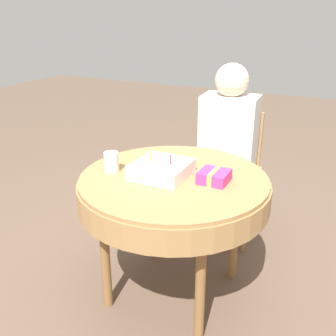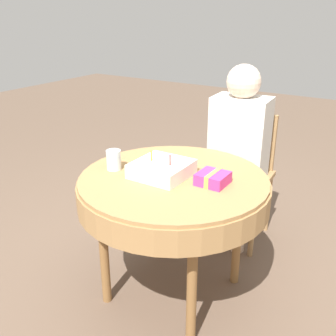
{
  "view_description": "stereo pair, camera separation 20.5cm",
  "coord_description": "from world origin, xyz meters",
  "px_view_note": "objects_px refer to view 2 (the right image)",
  "views": [
    {
      "loc": [
        0.81,
        -1.71,
        1.56
      ],
      "look_at": [
        -0.03,
        -0.01,
        0.78
      ],
      "focal_mm": 42.0,
      "sensor_mm": 36.0,
      "label": 1
    },
    {
      "loc": [
        0.99,
        -1.61,
        1.56
      ],
      "look_at": [
        -0.03,
        -0.01,
        0.78
      ],
      "focal_mm": 42.0,
      "sensor_mm": 36.0,
      "label": 2
    }
  ],
  "objects_px": {
    "drinking_glass": "(114,160)",
    "person": "(239,139)",
    "gift_box": "(213,178)",
    "chair": "(240,170)",
    "birthday_cake": "(162,169)"
  },
  "relations": [
    {
      "from": "chair",
      "to": "birthday_cake",
      "type": "xyz_separation_m",
      "value": [
        -0.11,
        -0.84,
        0.28
      ]
    },
    {
      "from": "gift_box",
      "to": "chair",
      "type": "bearing_deg",
      "value": 101.7
    },
    {
      "from": "person",
      "to": "drinking_glass",
      "type": "bearing_deg",
      "value": -119.18
    },
    {
      "from": "chair",
      "to": "drinking_glass",
      "type": "distance_m",
      "value": 1.03
    },
    {
      "from": "chair",
      "to": "drinking_glass",
      "type": "relative_size",
      "value": 8.12
    },
    {
      "from": "drinking_glass",
      "to": "gift_box",
      "type": "bearing_deg",
      "value": 11.99
    },
    {
      "from": "drinking_glass",
      "to": "gift_box",
      "type": "distance_m",
      "value": 0.56
    },
    {
      "from": "person",
      "to": "birthday_cake",
      "type": "distance_m",
      "value": 0.76
    },
    {
      "from": "person",
      "to": "chair",
      "type": "bearing_deg",
      "value": 90.0
    },
    {
      "from": "chair",
      "to": "person",
      "type": "relative_size",
      "value": 0.72
    },
    {
      "from": "person",
      "to": "birthday_cake",
      "type": "height_order",
      "value": "person"
    },
    {
      "from": "person",
      "to": "gift_box",
      "type": "bearing_deg",
      "value": -81.41
    },
    {
      "from": "chair",
      "to": "gift_box",
      "type": "relative_size",
      "value": 5.85
    },
    {
      "from": "drinking_glass",
      "to": "person",
      "type": "bearing_deg",
      "value": 64.87
    },
    {
      "from": "person",
      "to": "drinking_glass",
      "type": "height_order",
      "value": "person"
    }
  ]
}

